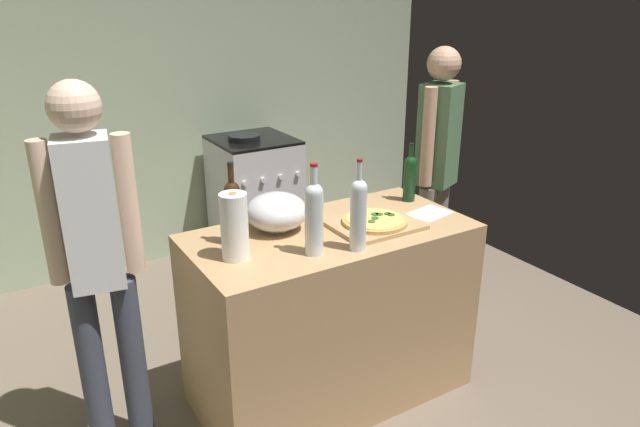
{
  "coord_description": "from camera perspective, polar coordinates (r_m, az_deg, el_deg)",
  "views": [
    {
      "loc": [
        -1.31,
        -1.37,
        1.94
      ],
      "look_at": [
        0.02,
        0.84,
        0.95
      ],
      "focal_mm": 32.73,
      "sensor_mm": 36.0,
      "label": 1
    }
  ],
  "objects": [
    {
      "name": "recipe_sheet",
      "position": [
        2.95,
        10.6,
        0.01
      ],
      "size": [
        0.23,
        0.19,
        0.0
      ],
      "primitive_type": "cube",
      "rotation": [
        0.0,
        0.0,
        0.19
      ],
      "color": "white",
      "rests_on": "counter"
    },
    {
      "name": "kitchen_wall_rear",
      "position": [
        4.43,
        -13.99,
        12.09
      ],
      "size": [
        4.23,
        0.1,
        2.6
      ],
      "primitive_type": "cube",
      "color": "#99A889",
      "rests_on": "ground_plane"
    },
    {
      "name": "wine_bottle_green",
      "position": [
        2.45,
        3.78,
        0.18
      ],
      "size": [
        0.07,
        0.07,
        0.4
      ],
      "color": "silver",
      "rests_on": "counter"
    },
    {
      "name": "wine_bottle_dark",
      "position": [
        2.53,
        -8.51,
        0.39
      ],
      "size": [
        0.07,
        0.07,
        0.37
      ],
      "color": "#331E0F",
      "rests_on": "counter"
    },
    {
      "name": "mixing_bowl",
      "position": [
        2.69,
        -4.27,
        0.18
      ],
      "size": [
        0.29,
        0.29,
        0.18
      ],
      "color": "#B2B2B7",
      "rests_on": "counter"
    },
    {
      "name": "paper_towel_roll",
      "position": [
        2.4,
        -8.37,
        -1.28
      ],
      "size": [
        0.11,
        0.11,
        0.29
      ],
      "color": "white",
      "rests_on": "counter"
    },
    {
      "name": "person_in_red",
      "position": [
        3.65,
        11.33,
        4.78
      ],
      "size": [
        0.35,
        0.27,
        1.64
      ],
      "color": "slate",
      "rests_on": "ground_plane"
    },
    {
      "name": "counter",
      "position": [
        2.91,
        1.04,
        -9.85
      ],
      "size": [
        1.33,
        0.67,
        0.9
      ],
      "primitive_type": "cube",
      "color": "tan",
      "rests_on": "ground_plane"
    },
    {
      "name": "pizza",
      "position": [
        2.74,
        5.38,
        -0.7
      ],
      "size": [
        0.31,
        0.31,
        0.03
      ],
      "color": "tan",
      "rests_on": "cutting_board"
    },
    {
      "name": "wine_bottle_clear",
      "position": [
        3.08,
        8.77,
        3.63
      ],
      "size": [
        0.06,
        0.06,
        0.31
      ],
      "color": "#143819",
      "rests_on": "counter"
    },
    {
      "name": "stove",
      "position": [
        4.41,
        -6.38,
        1.42
      ],
      "size": [
        0.55,
        0.6,
        0.98
      ],
      "color": "#B7B7BC",
      "rests_on": "ground_plane"
    },
    {
      "name": "wine_bottle_amber",
      "position": [
        2.4,
        -0.59,
        -0.16
      ],
      "size": [
        0.08,
        0.08,
        0.4
      ],
      "color": "silver",
      "rests_on": "counter"
    },
    {
      "name": "cutting_board",
      "position": [
        2.75,
        5.37,
        -1.11
      ],
      "size": [
        0.4,
        0.32,
        0.02
      ],
      "primitive_type": "cube",
      "color": "tan",
      "rests_on": "counter"
    },
    {
      "name": "person_in_stripes",
      "position": [
        2.53,
        -21.02,
        -3.82
      ],
      "size": [
        0.36,
        0.23,
        1.64
      ],
      "color": "#383D4C",
      "rests_on": "ground_plane"
    },
    {
      "name": "ground_plane",
      "position": [
        3.62,
        -4.91,
        -11.71
      ],
      "size": [
        4.23,
        3.36,
        0.02
      ],
      "primitive_type": "cube",
      "color": "#6B5B4C"
    }
  ]
}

